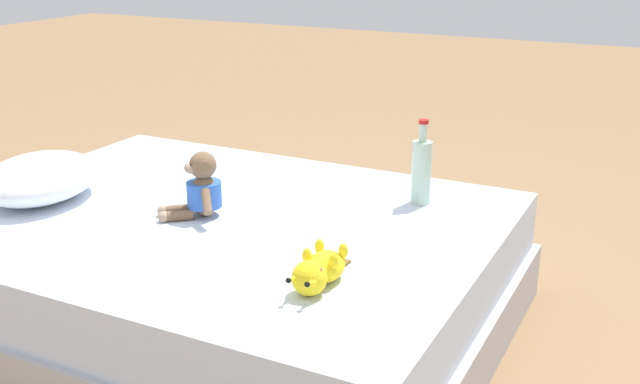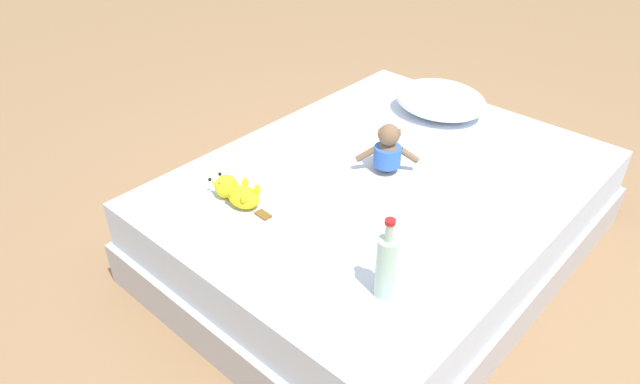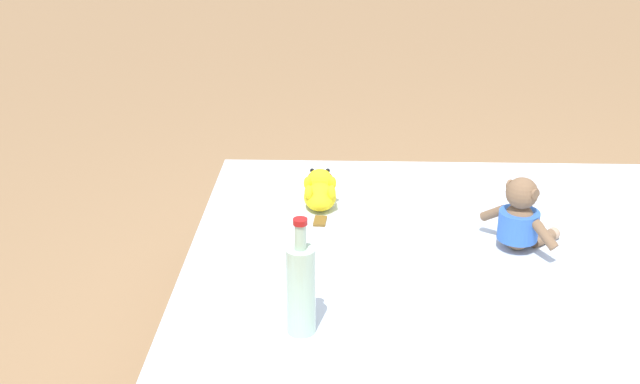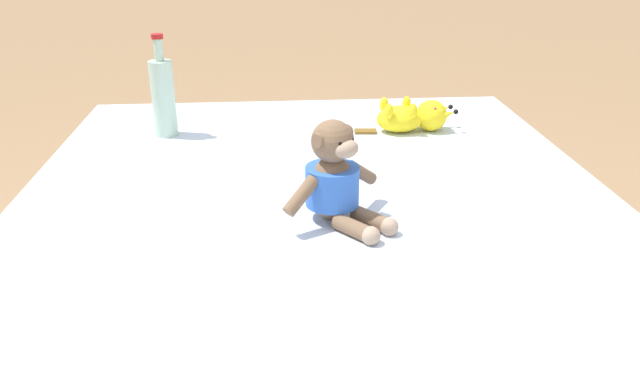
{
  "view_description": "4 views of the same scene",
  "coord_description": "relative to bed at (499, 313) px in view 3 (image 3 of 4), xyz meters",
  "views": [
    {
      "loc": [
        -2.09,
        -1.47,
        1.39
      ],
      "look_at": [
        0.09,
        -0.36,
        0.54
      ],
      "focal_mm": 42.88,
      "sensor_mm": 36.0,
      "label": 1
    },
    {
      "loc": [
        1.24,
        -1.8,
        1.83
      ],
      "look_at": [
        -0.01,
        -0.43,
        0.55
      ],
      "focal_mm": 32.43,
      "sensor_mm": 36.0,
      "label": 2
    },
    {
      "loc": [
        2.08,
        -0.5,
        1.54
      ],
      "look_at": [
        -0.3,
        -0.57,
        0.49
      ],
      "focal_mm": 43.26,
      "sensor_mm": 36.0,
      "label": 3
    },
    {
      "loc": [
        0.1,
        1.33,
        1.07
      ],
      "look_at": [
        0.0,
        0.0,
        0.48
      ],
      "focal_mm": 35.35,
      "sensor_mm": 36.0,
      "label": 4
    }
  ],
  "objects": [
    {
      "name": "plush_monkey",
      "position": [
        -0.03,
        0.04,
        0.31
      ],
      "size": [
        0.26,
        0.25,
        0.24
      ],
      "color": "brown",
      "rests_on": "bed"
    },
    {
      "name": "glass_bottle",
      "position": [
        0.44,
        -0.6,
        0.34
      ],
      "size": [
        0.07,
        0.07,
        0.32
      ],
      "color": "#B2D1B7",
      "rests_on": "bed"
    },
    {
      "name": "ground_plane",
      "position": [
        0.0,
        0.0,
        -0.21
      ],
      "size": [
        16.0,
        16.0,
        0.0
      ],
      "primitive_type": "plane",
      "color": "#93704C"
    },
    {
      "name": "bed",
      "position": [
        0.0,
        0.0,
        0.0
      ],
      "size": [
        1.53,
        1.99,
        0.43
      ],
      "color": "#B2B2B7",
      "rests_on": "ground_plane"
    },
    {
      "name": "plush_yellow_creature",
      "position": [
        -0.34,
        -0.58,
        0.26
      ],
      "size": [
        0.33,
        0.11,
        0.1
      ],
      "color": "yellow",
      "rests_on": "bed"
    }
  ]
}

